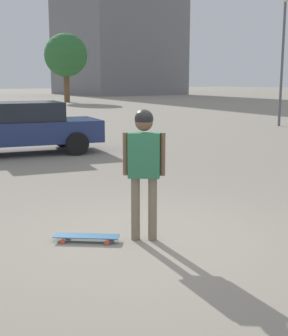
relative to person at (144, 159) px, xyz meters
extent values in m
plane|color=gray|center=(0.00, 0.00, -1.12)|extent=(220.00, 220.00, 0.00)
cylinder|color=#7A6B56|center=(0.07, 0.09, -0.68)|extent=(0.12, 0.12, 0.87)
cylinder|color=#7A6B56|center=(-0.07, -0.09, -0.68)|extent=(0.12, 0.12, 0.87)
cube|color=#2D724C|center=(0.00, 0.00, 0.05)|extent=(0.42, 0.45, 0.59)
cylinder|color=brown|center=(0.15, 0.19, 0.06)|extent=(0.07, 0.07, 0.57)
cylinder|color=brown|center=(-0.15, -0.19, 0.06)|extent=(0.07, 0.07, 0.57)
sphere|color=brown|center=(0.00, 0.00, 0.48)|extent=(0.23, 0.23, 0.23)
sphere|color=black|center=(0.00, 0.00, 0.52)|extent=(0.25, 0.25, 0.25)
cube|color=#336693|center=(0.39, 0.67, -1.04)|extent=(0.72, 0.80, 0.01)
cylinder|color=#D14C33|center=(0.49, 0.98, -1.08)|extent=(0.07, 0.07, 0.07)
cylinder|color=#D14C33|center=(0.67, 0.83, -1.08)|extent=(0.07, 0.07, 0.07)
cylinder|color=#D14C33|center=(0.11, 0.52, -1.08)|extent=(0.07, 0.07, 0.07)
cylinder|color=#D14C33|center=(0.29, 0.37, -1.08)|extent=(0.07, 0.07, 0.07)
cube|color=navy|center=(8.26, -1.50, -0.47)|extent=(2.82, 4.73, 0.64)
cube|color=#1E232D|center=(8.23, -1.61, 0.12)|extent=(2.09, 2.31, 0.54)
cylinder|color=black|center=(7.03, -2.63, -0.78)|extent=(0.34, 0.69, 0.66)
cylinder|color=black|center=(8.87, -3.04, -0.78)|extent=(0.34, 0.69, 0.66)
cylinder|color=brown|center=(37.10, -17.04, 0.41)|extent=(0.56, 0.56, 3.04)
sphere|color=#2D6B33|center=(37.10, -17.04, 3.38)|extent=(4.15, 4.15, 4.15)
cylinder|color=#59595E|center=(9.38, -14.45, 1.69)|extent=(0.12, 0.12, 5.60)
camera|label=1|loc=(-4.94, 3.50, 1.02)|focal=50.00mm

